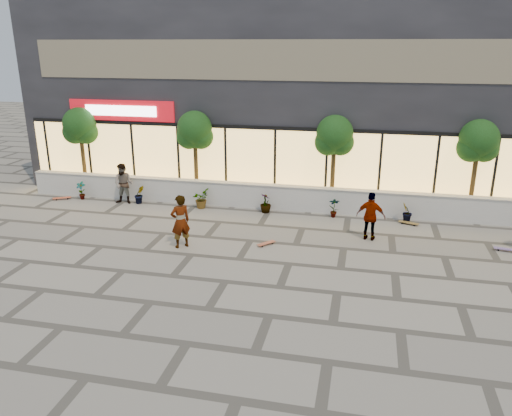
% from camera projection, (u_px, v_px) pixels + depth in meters
% --- Properties ---
extents(ground, '(80.00, 80.00, 0.00)m').
position_uv_depth(ground, '(225.00, 282.00, 14.64)').
color(ground, gray).
rests_on(ground, ground).
extents(planter_wall, '(22.00, 0.42, 1.04)m').
position_uv_depth(planter_wall, '(271.00, 197.00, 20.96)').
color(planter_wall, silver).
rests_on(planter_wall, ground).
extents(retail_building, '(24.00, 9.17, 8.50)m').
position_uv_depth(retail_building, '(292.00, 94.00, 24.87)').
color(retail_building, black).
rests_on(retail_building, ground).
extents(shrub_a, '(0.43, 0.29, 0.81)m').
position_uv_depth(shrub_a, '(81.00, 191.00, 22.24)').
color(shrub_a, black).
rests_on(shrub_a, ground).
extents(shrub_b, '(0.57, 0.57, 0.81)m').
position_uv_depth(shrub_b, '(139.00, 194.00, 21.66)').
color(shrub_b, black).
rests_on(shrub_b, ground).
extents(shrub_c, '(0.68, 0.77, 0.81)m').
position_uv_depth(shrub_c, '(201.00, 199.00, 21.09)').
color(shrub_c, black).
rests_on(shrub_c, ground).
extents(shrub_d, '(0.64, 0.64, 0.81)m').
position_uv_depth(shrub_d, '(266.00, 203.00, 20.51)').
color(shrub_d, black).
rests_on(shrub_d, ground).
extents(shrub_e, '(0.46, 0.35, 0.81)m').
position_uv_depth(shrub_e, '(334.00, 208.00, 19.93)').
color(shrub_e, black).
rests_on(shrub_e, ground).
extents(shrub_f, '(0.55, 0.57, 0.81)m').
position_uv_depth(shrub_f, '(407.00, 212.00, 19.36)').
color(shrub_f, black).
rests_on(shrub_f, ground).
extents(tree_west, '(1.60, 1.50, 3.92)m').
position_uv_depth(tree_west, '(80.00, 128.00, 22.69)').
color(tree_west, '#453318').
rests_on(tree_west, ground).
extents(tree_midwest, '(1.60, 1.50, 3.92)m').
position_uv_depth(tree_midwest, '(195.00, 132.00, 21.56)').
color(tree_midwest, '#453318').
rests_on(tree_midwest, ground).
extents(tree_mideast, '(1.60, 1.50, 3.92)m').
position_uv_depth(tree_mideast, '(334.00, 138.00, 20.32)').
color(tree_mideast, '#453318').
rests_on(tree_mideast, ground).
extents(tree_east, '(1.60, 1.50, 3.92)m').
position_uv_depth(tree_east, '(478.00, 143.00, 19.19)').
color(tree_east, '#453318').
rests_on(tree_east, ground).
extents(skater_center, '(0.80, 0.79, 1.86)m').
position_uv_depth(skater_center, '(180.00, 221.00, 16.84)').
color(skater_center, white).
rests_on(skater_center, ground).
extents(skater_left, '(0.89, 0.71, 1.77)m').
position_uv_depth(skater_left, '(124.00, 184.00, 21.50)').
color(skater_left, '#999162').
rests_on(skater_left, ground).
extents(skater_right_near, '(1.09, 0.61, 1.75)m').
position_uv_depth(skater_right_near, '(371.00, 216.00, 17.51)').
color(skater_right_near, silver).
rests_on(skater_right_near, ground).
extents(skateboard_center, '(0.61, 0.66, 0.09)m').
position_uv_depth(skateboard_center, '(266.00, 243.00, 17.26)').
color(skateboard_center, '#9E4E33').
rests_on(skateboard_center, ground).
extents(skateboard_left, '(0.77, 0.56, 0.09)m').
position_uv_depth(skateboard_left, '(62.00, 198.00, 22.29)').
color(skateboard_left, '#CB4826').
rests_on(skateboard_left, ground).
extents(skateboard_right_near, '(0.78, 0.44, 0.09)m').
position_uv_depth(skateboard_right_near, '(409.00, 223.00, 19.21)').
color(skateboard_right_near, brown).
rests_on(skateboard_right_near, ground).
extents(skateboard_right_far, '(0.79, 0.32, 0.09)m').
position_uv_depth(skateboard_right_far, '(506.00, 249.00, 16.74)').
color(skateboard_right_far, '#5D4A89').
rests_on(skateboard_right_far, ground).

